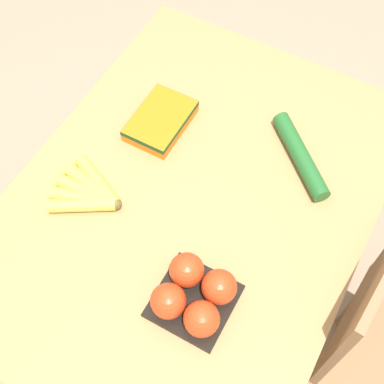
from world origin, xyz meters
TOP-DOWN VIEW (x-y plane):
  - ground_plane at (0.00, 0.00)m, footprint 12.00×12.00m
  - dining_table at (0.00, 0.00)m, footprint 1.19×0.88m
  - banana_bunch at (0.12, -0.23)m, footprint 0.19×0.18m
  - tomato_pack at (0.24, 0.14)m, footprint 0.18×0.18m
  - carrot_bag at (-0.16, -0.19)m, footprint 0.20×0.14m
  - cucumber_near at (-0.24, 0.20)m, footprint 0.22×0.23m

SIDE VIEW (x-z plane):
  - ground_plane at x=0.00m, z-range 0.00..0.00m
  - dining_table at x=0.00m, z-range 0.26..0.99m
  - banana_bunch at x=0.12m, z-range 0.73..0.76m
  - cucumber_near at x=-0.24m, z-range 0.73..0.77m
  - carrot_bag at x=-0.16m, z-range 0.73..0.77m
  - tomato_pack at x=0.24m, z-range 0.73..0.82m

